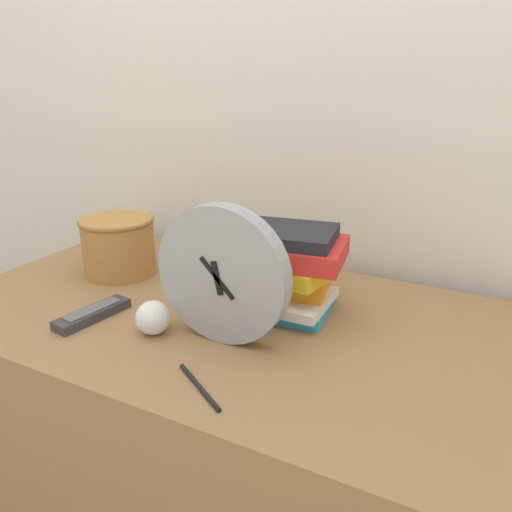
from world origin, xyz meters
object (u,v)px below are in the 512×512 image
Objects in this scene: pen at (199,386)px; basket at (119,244)px; crumpled_paper_ball at (153,318)px; tv_remote at (93,314)px; book_stack at (284,268)px; desk_clock at (222,275)px.

basket is at bearing 144.20° from pen.
crumpled_paper_ball is 0.22m from pen.
basket is at bearing 118.75° from tv_remote.
tv_remote is at bearing -176.99° from crumpled_paper_ball.
crumpled_paper_ball is 0.53× the size of pen.
basket is (-0.47, 0.00, -0.02)m from book_stack.
desk_clock is at bearing 10.08° from tv_remote.
desk_clock is at bearing -22.94° from basket.
desk_clock is 0.32m from tv_remote.
pen is at bearing -72.99° from desk_clock.
tv_remote is 0.16m from crumpled_paper_ball.
crumpled_paper_ball is (0.16, 0.01, 0.02)m from tv_remote.
book_stack is at bearing -0.35° from basket.
basket is 0.58m from pen.
basket reaches higher than pen.
basket is (-0.42, 0.18, -0.06)m from desk_clock.
crumpled_paper_ball reaches higher than pen.
pen is at bearing -17.55° from tv_remote.
desk_clock reaches higher than pen.
desk_clock is 3.96× the size of crumpled_paper_ball.
crumpled_paper_ball is at bearing -162.22° from desk_clock.
book_stack is 0.35m from pen.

